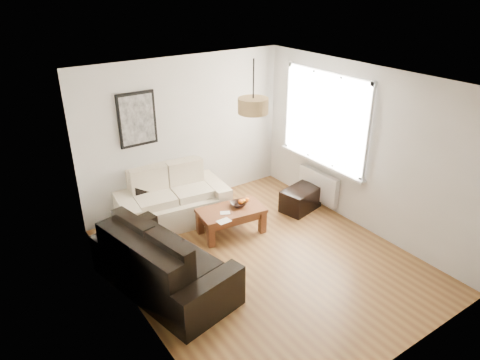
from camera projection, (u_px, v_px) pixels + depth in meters
floor at (263, 259)px, 6.40m from camera, size 4.50×4.50×0.00m
ceiling at (268, 81)px, 5.29m from camera, size 3.80×4.50×0.00m
wall_back at (186, 133)px, 7.52m from camera, size 3.80×0.04×2.60m
wall_front at (410, 262)px, 4.17m from camera, size 3.80×0.04×2.60m
wall_left at (130, 220)px, 4.87m from camera, size 0.04×4.50×2.60m
wall_right at (363, 149)px, 6.82m from camera, size 0.04×4.50×2.60m
window_bay at (326, 119)px, 7.26m from camera, size 0.14×1.90×1.60m
radiator at (318, 185)px, 7.76m from camera, size 0.10×0.90×0.52m
poster at (137, 119)px, 6.89m from camera, size 0.62×0.04×0.87m
pendant_shade at (253, 106)px, 5.67m from camera, size 0.40×0.40×0.20m
loveseat_cream at (172, 196)px, 7.25m from camera, size 1.87×1.16×0.88m
sofa_leather at (164, 259)px, 5.68m from camera, size 1.36×2.15×0.86m
coffee_table at (231, 221)px, 6.99m from camera, size 1.09×0.69×0.42m
ottoman at (300, 199)px, 7.68m from camera, size 0.77×0.58×0.39m
cushion_left at (144, 181)px, 7.09m from camera, size 0.38×0.13×0.38m
cushion_right at (179, 172)px, 7.42m from camera, size 0.38×0.14×0.37m
fruit_bowl at (238, 204)px, 6.98m from camera, size 0.28×0.28×0.06m
orange_a at (243, 201)px, 7.05m from camera, size 0.08×0.08×0.08m
orange_b at (247, 200)px, 7.10m from camera, size 0.07×0.07×0.07m
orange_c at (241, 202)px, 7.04m from camera, size 0.11×0.11×0.08m
papers at (224, 221)px, 6.56m from camera, size 0.21×0.15×0.01m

